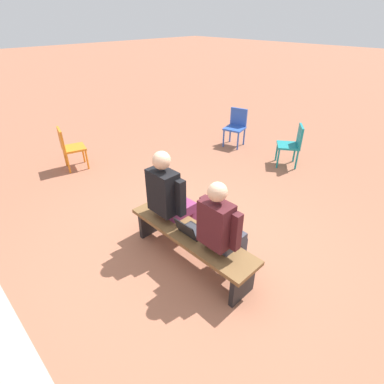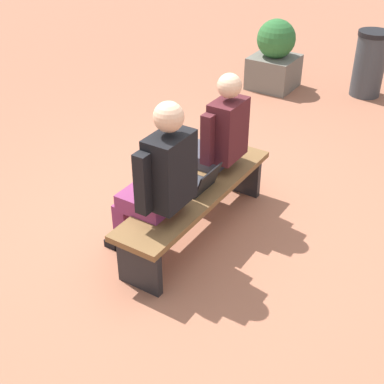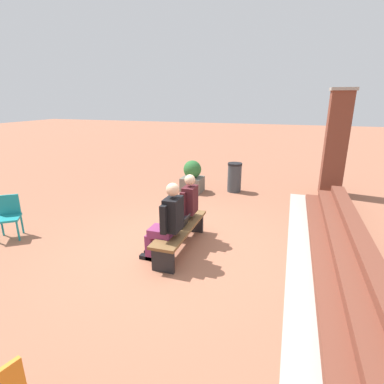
{
  "view_description": "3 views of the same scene",
  "coord_description": "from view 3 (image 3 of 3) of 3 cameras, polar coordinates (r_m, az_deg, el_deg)",
  "views": [
    {
      "loc": [
        -2.08,
        2.09,
        2.71
      ],
      "look_at": [
        0.39,
        -0.34,
        0.63
      ],
      "focal_mm": 28.0,
      "sensor_mm": 36.0,
      "label": 1
    },
    {
      "loc": [
        3.09,
        2.09,
        2.78
      ],
      "look_at": [
        0.38,
        0.35,
        0.73
      ],
      "focal_mm": 50.0,
      "sensor_mm": 36.0,
      "label": 2
    },
    {
      "loc": [
        4.57,
        1.88,
        2.64
      ],
      "look_at": [
        -0.5,
        0.19,
        0.97
      ],
      "focal_mm": 28.0,
      "sensor_mm": 36.0,
      "label": 3
    }
  ],
  "objects": [
    {
      "name": "bench",
      "position": [
        5.45,
        -2.19,
        -7.47
      ],
      "size": [
        1.8,
        0.44,
        0.45
      ],
      "color": "brown",
      "rests_on": "ground"
    },
    {
      "name": "brick_pillar_left_of_steps",
      "position": [
        9.29,
        25.7,
        8.42
      ],
      "size": [
        0.64,
        0.64,
        2.93
      ],
      "color": "brown",
      "rests_on": "ground"
    },
    {
      "name": "person_student",
      "position": [
        5.71,
        -1.37,
        -2.52
      ],
      "size": [
        0.52,
        0.66,
        1.31
      ],
      "color": "#383842",
      "rests_on": "ground"
    },
    {
      "name": "plastic_chair_far_left",
      "position": [
        6.91,
        -31.59,
        -3.58
      ],
      "size": [
        0.59,
        0.59,
        0.84
      ],
      "color": "teal",
      "rests_on": "ground"
    },
    {
      "name": "brick_steps",
      "position": [
        5.35,
        28.12,
        -12.36
      ],
      "size": [
        7.5,
        0.9,
        0.45
      ],
      "color": "brown",
      "rests_on": "ground"
    },
    {
      "name": "ground_plane",
      "position": [
        5.6,
        -3.56,
        -10.83
      ],
      "size": [
        60.0,
        60.0,
        0.0
      ],
      "primitive_type": "plane",
      "color": "#9E6047"
    },
    {
      "name": "concrete_strip",
      "position": [
        5.34,
        19.72,
        -13.42
      ],
      "size": [
        8.3,
        0.4,
        0.01
      ],
      "primitive_type": "cube",
      "color": "#A8A399",
      "rests_on": "ground"
    },
    {
      "name": "person_adult",
      "position": [
        4.96,
        -4.75,
        -5.39
      ],
      "size": [
        0.56,
        0.71,
        1.38
      ],
      "color": "#7F2D5B",
      "rests_on": "ground"
    },
    {
      "name": "laptop",
      "position": [
        5.4,
        -2.05,
        -6.04
      ],
      "size": [
        0.32,
        0.29,
        0.21
      ],
      "color": "black",
      "rests_on": "bench"
    },
    {
      "name": "litter_bin",
      "position": [
        8.92,
        8.09,
        2.79
      ],
      "size": [
        0.42,
        0.42,
        0.86
      ],
      "color": "#383D42",
      "rests_on": "ground"
    },
    {
      "name": "planter",
      "position": [
        8.8,
        0.07,
        2.8
      ],
      "size": [
        0.6,
        0.6,
        0.94
      ],
      "color": "#6B665B",
      "rests_on": "ground"
    }
  ]
}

